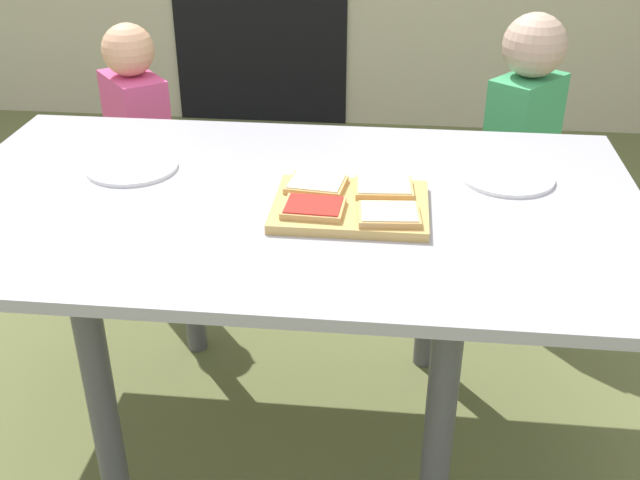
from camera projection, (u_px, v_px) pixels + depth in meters
name	position (u px, v px, depth m)	size (l,w,h in m)	color
ground_plane	(293.00, 433.00, 2.03)	(16.00, 16.00, 0.00)	#64693C
dining_table	(289.00, 230.00, 1.73)	(1.57, 0.93, 0.70)	#A8A6AF
cutting_board	(351.00, 206.00, 1.63)	(0.33, 0.25, 0.02)	tan
pizza_slice_far_right	(384.00, 188.00, 1.67)	(0.13, 0.11, 0.02)	tan
pizza_slice_near_left	(314.00, 208.00, 1.58)	(0.13, 0.11, 0.02)	tan
pizza_slice_near_right	(389.00, 214.00, 1.55)	(0.13, 0.11, 0.02)	tan
pizza_slice_far_left	(316.00, 184.00, 1.68)	(0.14, 0.12, 0.02)	tan
plate_white_left	(132.00, 167.00, 1.82)	(0.22, 0.22, 0.01)	white
plate_white_right	(507.00, 177.00, 1.77)	(0.22, 0.22, 0.01)	white
child_left	(140.00, 146.00, 2.46)	(0.26, 0.27, 0.90)	#474545
child_right	(522.00, 139.00, 2.39)	(0.26, 0.28, 0.94)	#463D4E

